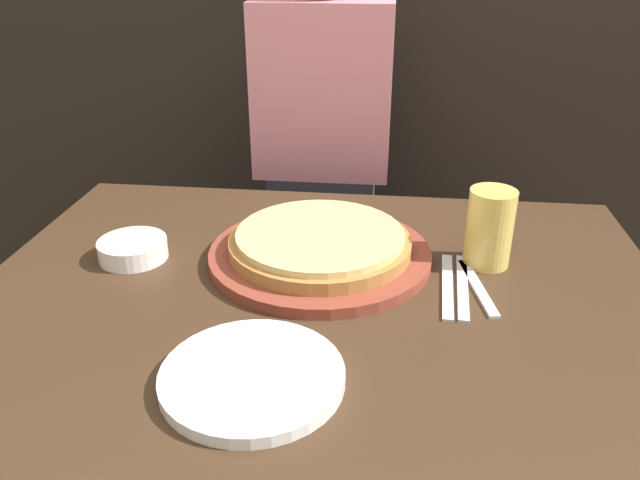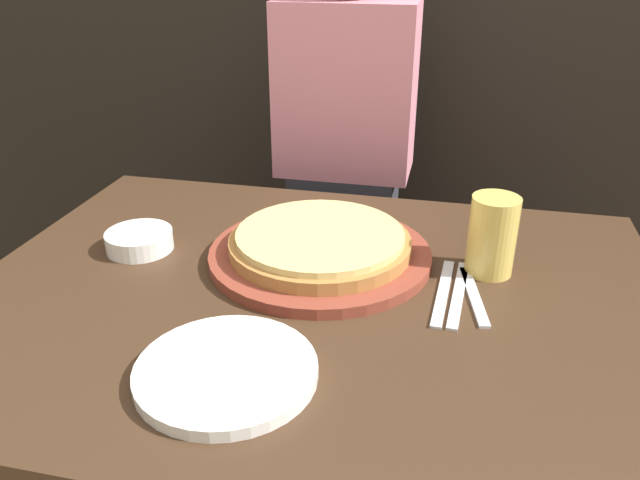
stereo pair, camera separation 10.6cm
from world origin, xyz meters
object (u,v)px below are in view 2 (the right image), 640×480
at_px(side_bowl, 139,240).
at_px(dinner_knife, 458,294).
at_px(pizza_on_board, 320,248).
at_px(beer_glass, 493,232).
at_px(dinner_plate, 226,371).
at_px(fork, 443,292).
at_px(diner_person, 344,199).
at_px(spoon, 474,296).

distance_m(side_bowl, dinner_knife, 0.59).
height_order(pizza_on_board, dinner_knife, pizza_on_board).
xyz_separation_m(beer_glass, dinner_knife, (-0.05, -0.09, -0.07)).
bearing_deg(beer_glass, side_bowl, -175.18).
height_order(dinner_plate, side_bowl, side_bowl).
relative_size(pizza_on_board, fork, 1.85).
xyz_separation_m(dinner_plate, side_bowl, (-0.29, 0.32, 0.01)).
xyz_separation_m(pizza_on_board, beer_glass, (0.30, 0.02, 0.05)).
bearing_deg(pizza_on_board, diner_person, 95.74).
height_order(beer_glass, diner_person, diner_person).
xyz_separation_m(pizza_on_board, dinner_plate, (-0.05, -0.36, -0.02)).
distance_m(fork, spoon, 0.05).
relative_size(fork, diner_person, 0.16).
xyz_separation_m(pizza_on_board, dinner_knife, (0.25, -0.07, -0.02)).
bearing_deg(dinner_knife, pizza_on_board, 163.83).
xyz_separation_m(pizza_on_board, fork, (0.23, -0.07, -0.02)).
bearing_deg(fork, dinner_knife, 0.00).
bearing_deg(diner_person, pizza_on_board, -84.26).
xyz_separation_m(dinner_knife, diner_person, (-0.31, 0.62, -0.11)).
xyz_separation_m(pizza_on_board, side_bowl, (-0.34, -0.03, -0.01)).
bearing_deg(diner_person, fork, -65.55).
height_order(fork, dinner_knife, same).
bearing_deg(spoon, pizza_on_board, 165.23).
bearing_deg(dinner_knife, beer_glass, 62.80).
xyz_separation_m(dinner_plate, dinner_knife, (0.30, 0.28, -0.01)).
relative_size(spoon, diner_person, 0.14).
height_order(dinner_plate, fork, dinner_plate).
bearing_deg(spoon, diner_person, 118.19).
xyz_separation_m(beer_glass, spoon, (-0.02, -0.09, -0.07)).
relative_size(pizza_on_board, side_bowl, 3.24).
height_order(beer_glass, fork, beer_glass).
xyz_separation_m(beer_glass, dinner_plate, (-0.35, -0.38, -0.07)).
xyz_separation_m(fork, spoon, (0.05, 0.00, 0.00)).
bearing_deg(fork, dinner_plate, -134.10).
distance_m(pizza_on_board, beer_glass, 0.30).
distance_m(fork, dinner_knife, 0.03).
xyz_separation_m(beer_glass, fork, (-0.07, -0.09, -0.07)).
bearing_deg(dinner_plate, spoon, 41.12).
bearing_deg(dinner_plate, pizza_on_board, 82.15).
relative_size(dinner_plate, dinner_knife, 1.13).
bearing_deg(fork, diner_person, 114.45).
xyz_separation_m(beer_glass, diner_person, (-0.35, 0.52, -0.18)).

